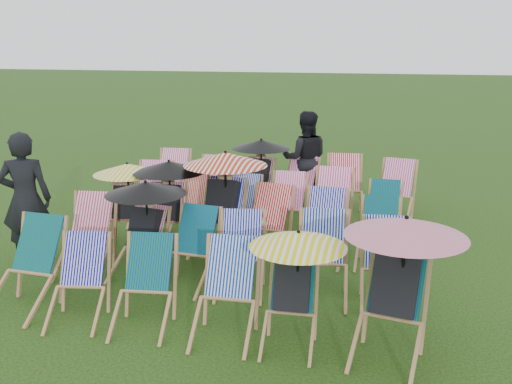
% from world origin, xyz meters
% --- Properties ---
extents(ground, '(100.00, 100.00, 0.00)m').
position_xyz_m(ground, '(0.00, 0.00, 0.00)').
color(ground, black).
rests_on(ground, ground).
extents(deckchair_0, '(0.71, 0.96, 1.01)m').
position_xyz_m(deckchair_0, '(-2.01, -2.19, 0.50)').
color(deckchair_0, '#A8794E').
rests_on(deckchair_0, ground).
extents(deckchair_1, '(0.74, 0.92, 0.90)m').
position_xyz_m(deckchair_1, '(-1.26, -2.31, 0.45)').
color(deckchair_1, '#A8794E').
rests_on(deckchair_1, ground).
extents(deckchair_2, '(0.72, 0.93, 0.93)m').
position_xyz_m(deckchair_2, '(-0.49, -2.28, 0.47)').
color(deckchair_2, '#A8794E').
rests_on(deckchair_2, ground).
extents(deckchair_3, '(0.69, 0.93, 0.97)m').
position_xyz_m(deckchair_3, '(0.42, -2.29, 0.49)').
color(deckchair_3, '#A8794E').
rests_on(deckchair_3, ground).
extents(deckchair_4, '(0.99, 1.04, 1.17)m').
position_xyz_m(deckchair_4, '(1.12, -2.27, 0.62)').
color(deckchair_4, '#A8794E').
rests_on(deckchair_4, ground).
extents(deckchair_5, '(1.17, 1.25, 1.39)m').
position_xyz_m(deckchair_5, '(2.11, -2.27, 0.73)').
color(deckchair_5, '#A8794E').
rests_on(deckchair_5, ground).
extents(deckchair_6, '(0.75, 0.98, 1.00)m').
position_xyz_m(deckchair_6, '(-1.89, -1.05, 0.50)').
color(deckchair_6, '#A8794E').
rests_on(deckchair_6, ground).
extents(deckchair_7, '(1.06, 1.12, 1.25)m').
position_xyz_m(deckchair_7, '(-1.11, -0.98, 0.66)').
color(deckchair_7, '#A8794E').
rests_on(deckchair_7, ground).
extents(deckchair_8, '(0.71, 0.93, 0.94)m').
position_xyz_m(deckchair_8, '(-0.41, -1.13, 0.47)').
color(deckchair_8, '#A8794E').
rests_on(deckchair_8, ground).
extents(deckchair_9, '(0.75, 0.95, 0.94)m').
position_xyz_m(deckchair_9, '(0.28, -1.16, 0.47)').
color(deckchair_9, '#A8794E').
rests_on(deckchair_9, ground).
extents(deckchair_10, '(0.74, 0.97, 0.99)m').
position_xyz_m(deckchair_10, '(1.27, -1.10, 0.49)').
color(deckchair_10, '#A8794E').
rests_on(deckchair_10, ground).
extents(deckchair_11, '(0.70, 0.93, 0.96)m').
position_xyz_m(deckchair_11, '(2.03, -1.08, 0.48)').
color(deckchair_11, '#A8794E').
rests_on(deckchair_11, ground).
extents(deckchair_12, '(1.02, 1.11, 1.22)m').
position_xyz_m(deckchair_12, '(-1.90, 0.15, 0.64)').
color(deckchair_12, '#A8794E').
rests_on(deckchair_12, ground).
extents(deckchair_13, '(1.08, 1.17, 1.29)m').
position_xyz_m(deckchair_13, '(-1.23, 0.16, 0.68)').
color(deckchair_13, '#A8794E').
rests_on(deckchair_13, ground).
extents(deckchair_14, '(1.22, 1.28, 1.45)m').
position_xyz_m(deckchair_14, '(-0.38, 0.17, 0.77)').
color(deckchair_14, '#A8794E').
rests_on(deckchair_14, ground).
extents(deckchair_15, '(0.78, 1.00, 0.99)m').
position_xyz_m(deckchair_15, '(0.31, 0.02, 0.50)').
color(deckchair_15, '#A8794E').
rests_on(deckchair_15, ground).
extents(deckchair_16, '(0.66, 0.91, 0.96)m').
position_xyz_m(deckchair_16, '(1.13, 0.13, 0.48)').
color(deckchair_16, '#A8794E').
rests_on(deckchair_16, ground).
extents(deckchair_17, '(0.62, 0.84, 0.89)m').
position_xyz_m(deckchair_17, '(1.89, 0.12, 0.44)').
color(deckchair_17, '#A8794E').
rests_on(deckchair_17, ground).
extents(deckchair_18, '(0.77, 0.99, 1.00)m').
position_xyz_m(deckchair_18, '(-1.93, 1.18, 0.50)').
color(deckchair_18, '#A8794E').
rests_on(deckchair_18, ground).
extents(deckchair_19, '(0.61, 0.81, 0.83)m').
position_xyz_m(deckchair_19, '(-1.22, 1.14, 0.42)').
color(deckchair_19, '#A8794E').
rests_on(deckchair_19, ground).
extents(deckchair_20, '(0.60, 0.82, 0.87)m').
position_xyz_m(deckchair_20, '(-0.33, 1.13, 0.43)').
color(deckchair_20, '#A8794E').
rests_on(deckchair_20, ground).
extents(deckchair_21, '(0.65, 0.89, 0.94)m').
position_xyz_m(deckchair_21, '(0.43, 1.12, 0.47)').
color(deckchair_21, '#A8794E').
rests_on(deckchair_21, ground).
extents(deckchair_22, '(0.69, 0.95, 1.02)m').
position_xyz_m(deckchair_22, '(1.12, 1.27, 0.51)').
color(deckchair_22, '#A8794E').
rests_on(deckchair_22, ground).
extents(deckchair_23, '(0.59, 0.81, 0.87)m').
position_xyz_m(deckchair_23, '(1.95, 1.25, 0.43)').
color(deckchair_23, '#A8794E').
rests_on(deckchair_23, ground).
extents(deckchair_24, '(0.76, 0.99, 1.00)m').
position_xyz_m(deckchair_24, '(-2.02, 2.31, 0.50)').
color(deckchair_24, '#A8794E').
rests_on(deckchair_24, ground).
extents(deckchair_25, '(0.62, 0.85, 0.90)m').
position_xyz_m(deckchair_25, '(-1.27, 2.36, 0.45)').
color(deckchair_25, '#A8794E').
rests_on(deckchair_25, ground).
extents(deckchair_26, '(1.07, 1.13, 1.27)m').
position_xyz_m(deckchair_26, '(-0.37, 2.44, 0.67)').
color(deckchair_26, '#A8794E').
rests_on(deckchair_26, ground).
extents(deckchair_27, '(0.77, 0.97, 0.96)m').
position_xyz_m(deckchair_27, '(0.39, 2.34, 0.48)').
color(deckchair_27, '#A8794E').
rests_on(deckchair_27, ground).
extents(deckchair_28, '(0.81, 1.03, 1.03)m').
position_xyz_m(deckchair_28, '(1.24, 2.42, 0.51)').
color(deckchair_28, '#A8794E').
rests_on(deckchair_28, ground).
extents(deckchair_29, '(0.81, 1.01, 0.99)m').
position_xyz_m(deckchair_29, '(2.10, 2.35, 0.50)').
color(deckchair_29, '#A8794E').
rests_on(deckchair_29, ground).
extents(person_left, '(0.79, 0.67, 1.86)m').
position_xyz_m(person_left, '(-2.79, -0.97, 0.93)').
color(person_left, black).
rests_on(person_left, ground).
extents(person_rear, '(0.97, 0.83, 1.77)m').
position_xyz_m(person_rear, '(0.45, 2.88, 0.89)').
color(person_rear, black).
rests_on(person_rear, ground).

